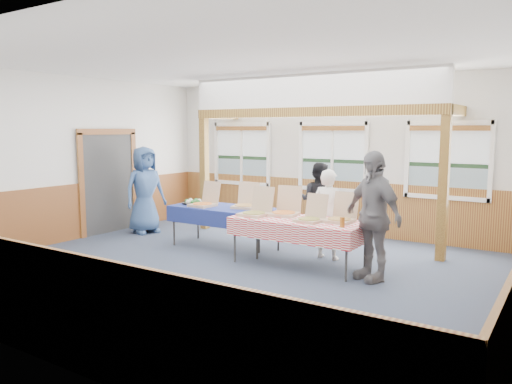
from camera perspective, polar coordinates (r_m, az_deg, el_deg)
floor at (r=7.84m, az=-2.06°, el=-8.88°), size 8.00×8.00×0.00m
ceiling at (r=7.60m, az=-2.17°, el=14.98°), size 8.00×8.00×0.00m
wall_back at (r=10.61m, az=8.83°, el=4.02°), size 8.00×0.00×8.00m
wall_front at (r=5.11m, az=-25.25°, el=0.12°), size 8.00×0.00×8.00m
wall_left at (r=10.38m, az=-20.55°, el=3.59°), size 0.00×8.00×8.00m
wainscot_back at (r=10.69m, az=8.67°, el=-1.61°), size 7.98×0.05×1.10m
wainscot_front at (r=5.34m, az=-24.41°, el=-11.09°), size 7.98×0.05×1.10m
wainscot_left at (r=10.47m, az=-20.22°, el=-2.16°), size 0.05×6.98×1.10m
cased_opening at (r=10.95m, az=-16.52°, el=1.02°), size 0.06×1.30×2.10m
window_left at (r=11.69m, az=-1.62°, el=4.78°), size 1.56×0.10×1.46m
window_mid at (r=10.56m, az=8.75°, el=4.44°), size 1.56×0.10×1.46m
window_right at (r=9.85m, az=21.07°, el=3.85°), size 1.56×0.10×1.46m
post_left at (r=10.92m, az=-5.92°, el=2.05°), size 0.15×0.15×2.40m
post_right at (r=8.71m, az=20.63°, el=0.34°), size 0.15×0.15×2.40m
cross_beam at (r=9.51m, az=5.94°, el=9.08°), size 5.15×0.18×0.18m
table_left at (r=9.12m, az=-3.58°, el=-2.07°), size 2.13×1.14×0.76m
table_right at (r=7.93m, az=4.86°, el=-3.46°), size 2.28×1.43×0.76m
pizza_box_a at (r=9.25m, az=-5.96°, el=-1.21°), size 0.44×0.52×0.44m
pizza_box_b at (r=9.03m, az=-1.25°, el=-1.38°), size 0.51×0.58×0.44m
pizza_box_c at (r=8.20m, az=-0.06°, el=-2.24°), size 0.45×0.54×0.46m
pizza_box_d at (r=8.24m, az=3.31°, el=-2.20°), size 0.51×0.59×0.47m
pizza_box_e at (r=7.72m, az=6.26°, el=-2.90°), size 0.41×0.48×0.41m
pizza_box_f at (r=7.76m, az=9.62°, el=-2.90°), size 0.41×0.50×0.44m
veggie_tray at (r=9.56m, az=-7.20°, el=-1.17°), size 0.42×0.42×0.10m
drink_glass at (r=7.32m, az=9.83°, el=-3.43°), size 0.07×0.07×0.15m
woman_white at (r=8.42m, az=8.21°, el=-2.53°), size 0.56×0.38×1.52m
woman_black at (r=9.93m, az=7.11°, el=-1.01°), size 0.78×0.63×1.52m
man_blue at (r=10.69m, az=-12.58°, el=0.24°), size 0.80×1.01×1.82m
person_grey at (r=7.34m, az=13.18°, el=-2.68°), size 1.18×0.95×1.87m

